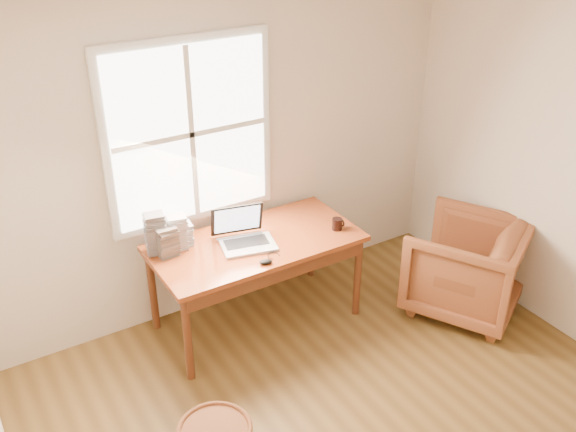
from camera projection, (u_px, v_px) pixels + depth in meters
name	position (u px, v px, depth m)	size (l,w,h in m)	color
room_shell	(399.00, 284.00, 3.38)	(4.04, 4.54, 2.64)	brown
desk	(256.00, 243.00, 4.90)	(1.60, 0.80, 0.04)	brown
armchair	(466.00, 267.00, 5.23)	(0.84, 0.87, 0.79)	brown
laptop	(248.00, 231.00, 4.76)	(0.35, 0.37, 0.26)	#B2B4B9
mouse	(266.00, 262.00, 4.60)	(0.10, 0.06, 0.03)	black
coffee_mug	(337.00, 224.00, 5.03)	(0.08, 0.08, 0.09)	black
cd_stack_a	(177.00, 232.00, 4.74)	(0.14, 0.12, 0.27)	silver
cd_stack_b	(167.00, 241.00, 4.67)	(0.15, 0.13, 0.23)	#29292F
cd_stack_c	(155.00, 234.00, 4.67)	(0.14, 0.12, 0.32)	gray
cd_stack_d	(182.00, 234.00, 4.81)	(0.14, 0.12, 0.17)	silver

